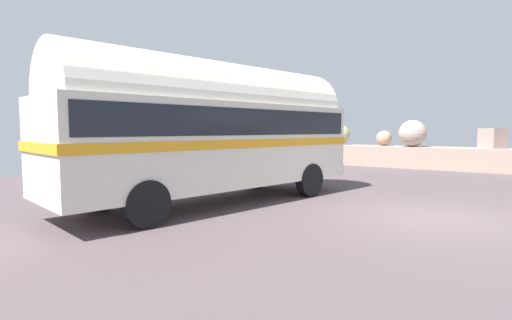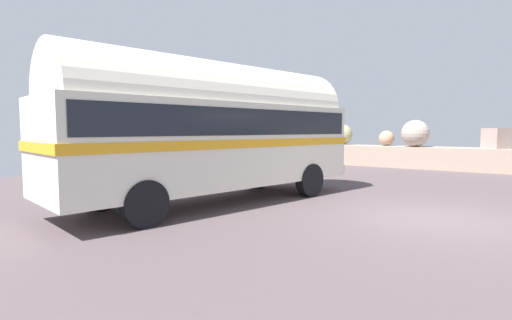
% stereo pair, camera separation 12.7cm
% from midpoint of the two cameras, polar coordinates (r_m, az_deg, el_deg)
% --- Properties ---
extents(ground, '(32.00, 26.00, 0.02)m').
position_cam_midpoint_polar(ground, '(9.38, 25.13, -7.94)').
color(ground, '#4E4246').
extents(breakwater, '(31.36, 2.06, 2.45)m').
position_cam_midpoint_polar(breakwater, '(20.92, 31.75, 0.44)').
color(breakwater, gray).
rests_on(breakwater, ground).
extents(vintage_coach, '(3.96, 8.88, 3.70)m').
position_cam_midpoint_polar(vintage_coach, '(10.18, -5.75, 4.98)').
color(vintage_coach, black).
rests_on(vintage_coach, ground).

